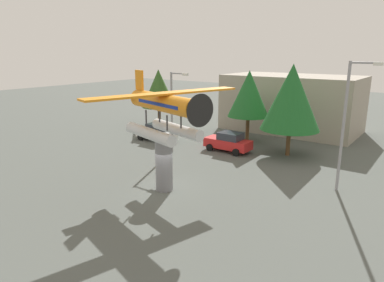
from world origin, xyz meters
TOP-DOWN VIEW (x-y plane):
  - ground_plane at (0.00, 0.00)m, footprint 140.00×140.00m
  - display_pedestal at (0.00, 0.00)m, footprint 1.10×1.10m
  - floatplane_monument at (0.13, -0.04)m, footprint 7.19×10.31m
  - car_near_white at (-9.08, 9.27)m, footprint 4.20×2.02m
  - car_mid_red at (-1.30, 10.22)m, footprint 4.20×2.02m
  - streetlight_primary at (-5.07, 7.14)m, footprint 1.84×0.28m
  - streetlight_secondary at (9.19, 6.60)m, footprint 1.84×0.28m
  - storefront_building at (-0.18, 22.00)m, footprint 14.37×7.91m
  - tree_west at (-13.40, 14.52)m, footprint 3.97×3.97m
  - tree_east at (-1.66, 14.47)m, footprint 4.03×4.03m
  - tree_center_back at (3.46, 12.21)m, footprint 4.94×4.94m

SIDE VIEW (x-z plane):
  - ground_plane at x=0.00m, z-range 0.00..0.00m
  - car_near_white at x=-9.08m, z-range 0.00..1.76m
  - car_mid_red at x=-1.30m, z-range 0.00..1.76m
  - display_pedestal at x=0.00m, z-range 0.00..3.53m
  - storefront_building at x=-0.18m, z-range 0.00..6.18m
  - streetlight_primary at x=-5.07m, z-range 0.62..7.65m
  - tree_west at x=-13.40m, z-range 1.16..7.91m
  - streetlight_secondary at x=9.19m, z-range 0.64..8.82m
  - tree_east at x=-1.66m, z-range 1.24..8.24m
  - tree_center_back at x=3.46m, z-range 1.13..8.91m
  - floatplane_monument at x=0.13m, z-range 3.20..7.20m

